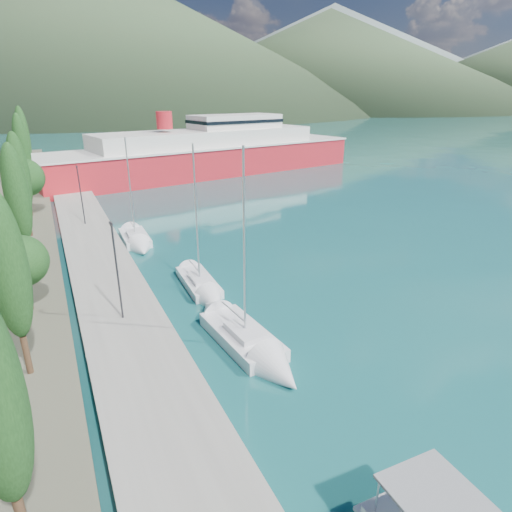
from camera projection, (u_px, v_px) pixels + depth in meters
ground at (89, 146)px, 119.04m from camera, size 1400.00×1400.00×0.00m
quay at (99, 261)px, 36.37m from camera, size 5.00×88.00×0.80m
hills_far at (150, 41)px, 566.50m from camera, size 1480.00×900.00×180.00m
hills_near at (172, 47)px, 353.44m from camera, size 1010.00×520.00×115.00m
tree_row at (21, 184)px, 39.32m from camera, size 4.21×66.19×11.36m
lamp_posts at (117, 268)px, 25.35m from camera, size 0.15×45.51×6.06m
sailboat_near at (260, 355)px, 23.54m from camera, size 3.33×8.84×12.43m
sailboat_mid at (206, 293)px, 30.94m from camera, size 2.39×8.04×11.47m
sailboat_far at (138, 244)px, 40.85m from camera, size 2.59×7.55×11.01m
ferry at (209, 154)px, 76.80m from camera, size 59.58×22.51×11.58m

